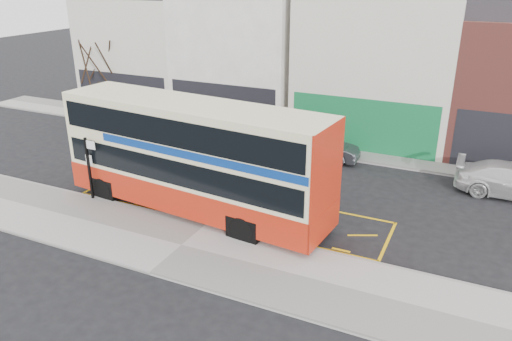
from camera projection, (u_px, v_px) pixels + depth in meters
The scene contains 14 objects.
ground at pixel (212, 222), 20.92m from camera, with size 120.00×120.00×0.00m, color black.
pavement at pixel (182, 246), 18.96m from camera, with size 40.00×4.00×0.15m, color #A5A19D.
kerb at pixel (207, 225), 20.58m from camera, with size 40.00×0.15×0.15m, color gray.
far_pavement at pixel (303, 144), 30.12m from camera, with size 50.00×3.00×0.15m, color #A5A19D.
road_markings at pixel (230, 207), 22.26m from camera, with size 14.00×3.40×0.01m, color #E9B30C, non-canonical shape.
terrace_far_left at pixel (152, 42), 37.00m from camera, with size 8.00×8.01×10.80m.
terrace_left at pixel (249, 41), 33.66m from camera, with size 8.00×8.01×11.80m.
terrace_green_shop at pixel (383, 54), 30.21m from camera, with size 9.00×8.01×11.30m.
double_decker_bus at pixel (194, 157), 20.94m from camera, with size 12.38×3.96×4.86m.
bus_stop_post at pixel (89, 162), 22.13m from camera, with size 0.72×0.12×2.90m.
car_silver at pixel (137, 120), 32.77m from camera, with size 1.53×3.79×1.29m, color #A8A7AC.
car_grey at pixel (322, 148), 27.64m from camera, with size 1.43×4.10×1.35m, color #404248.
street_tree_left at pixel (95, 50), 33.87m from camera, with size 3.21×3.21×6.93m.
street_tree_right at pixel (436, 103), 27.28m from camera, with size 2.09×2.09×4.52m.
Camera 1 is at (9.57, -16.02, 9.88)m, focal length 35.00 mm.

